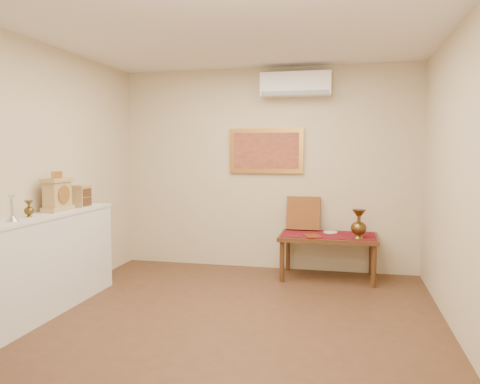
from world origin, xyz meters
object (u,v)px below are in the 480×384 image
(display_ledge, at_px, (45,263))
(wooden_chest, at_px, (81,196))
(brass_urn_tall, at_px, (359,221))
(low_table, at_px, (328,240))
(mantel_clock, at_px, (58,194))

(display_ledge, distance_m, wooden_chest, 0.88)
(brass_urn_tall, distance_m, wooden_chest, 3.21)
(low_table, bearing_deg, wooden_chest, -154.69)
(brass_urn_tall, xyz_separation_m, low_table, (-0.36, 0.17, -0.28))
(display_ledge, bearing_deg, low_table, 35.10)
(mantel_clock, xyz_separation_m, low_table, (2.68, 1.64, -0.67))
(wooden_chest, bearing_deg, mantel_clock, -94.21)
(display_ledge, bearing_deg, mantel_clock, 90.41)
(display_ledge, xyz_separation_m, mantel_clock, (-0.00, 0.24, 0.66))
(display_ledge, relative_size, wooden_chest, 8.28)
(wooden_chest, bearing_deg, brass_urn_tall, 19.72)
(brass_urn_tall, height_order, display_ledge, same)
(display_ledge, distance_m, mantel_clock, 0.71)
(mantel_clock, height_order, wooden_chest, mantel_clock)
(brass_urn_tall, xyz_separation_m, mantel_clock, (-3.04, -1.47, 0.39))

